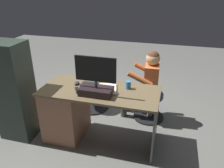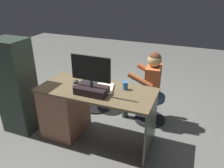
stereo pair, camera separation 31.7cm
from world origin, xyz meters
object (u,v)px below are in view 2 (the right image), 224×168
Objects in this scene: keyboard at (95,85)px; teddy_bear at (96,76)px; monitor at (91,83)px; tv_remote at (74,88)px; visitor_chair at (151,106)px; cup at (125,86)px; desk at (72,107)px; office_chair_teddy at (96,94)px; computer_mouse at (76,82)px; person at (147,81)px.

keyboard reaches higher than teddy_bear.
monitor is 0.29m from tv_remote.
visitor_chair is at bearing -124.10° from monitor.
monitor is 0.43m from cup.
desk is 0.79m from office_chair_teddy.
tv_remote is 1.03m from office_chair_teddy.
cup is 0.83m from visitor_chair.
desk is 0.80m from teddy_bear.
computer_mouse is 0.09× the size of person.
cup is 1.13m from office_chair_teddy.
desk is 15.47× the size of computer_mouse.
keyboard is 0.41m from cup.
cup is (-0.68, -0.06, 0.03)m from computer_mouse.
tv_remote reaches higher than visitor_chair.
keyboard is 0.77× the size of office_chair_teddy.
monitor is 0.89× the size of office_chair_teddy.
teddy_bear is at bearing -85.68° from computer_mouse.
computer_mouse is at bearing 94.39° from office_chair_teddy.
teddy_bear is at bearing -4.69° from person.
teddy_bear is (0.32, -0.69, -0.20)m from keyboard.
tv_remote is 0.27× the size of office_chair_teddy.
visitor_chair is (-0.83, -0.80, -0.51)m from tv_remote.
visitor_chair is at bearing 176.07° from office_chair_teddy.
person is (-0.55, -0.62, -0.12)m from keyboard.
desk is 1.20m from visitor_chair.
teddy_bear is 0.89m from person.
desk is 0.39m from tv_remote.
tv_remote is at bearing 98.87° from office_chair_teddy.
visitor_chair is 0.40m from person.
monitor reaches higher than teddy_bear.
desk is 0.64m from monitor.
computer_mouse reaches higher than desk.
cup is 0.64m from tv_remote.
person reaches higher than office_chair_teddy.
cup is 0.09× the size of person.
teddy_bear is at bearing -112.28° from tv_remote.
tv_remote is 1.11m from person.
tv_remote is at bearing 98.75° from teddy_bear.
computer_mouse is (0.34, -0.20, -0.12)m from monitor.
keyboard is at bearing 115.13° from teddy_bear.
cup is at bearing 138.72° from office_chair_teddy.
desk is at bearing 10.55° from cup.
monitor is 1.03× the size of visitor_chair.
keyboard reaches higher than desk.
desk is at bearing 90.42° from teddy_bear.
monitor is 1.16× the size of keyboard.
visitor_chair is at bearing -112.08° from cup.
visitor_chair is (-0.96, -0.71, -0.15)m from desk.
desk is at bearing 16.72° from keyboard.
person is at bearing 175.31° from teddy_bear.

